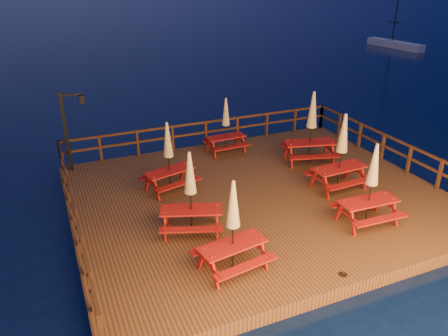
# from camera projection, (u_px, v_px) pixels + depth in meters

# --- Properties ---
(ground) EXTENTS (500.00, 500.00, 0.00)m
(ground) POSITION_uv_depth(u_px,v_px,m) (257.00, 205.00, 14.84)
(ground) COLOR black
(ground) RESTS_ON ground
(deck) EXTENTS (12.00, 10.00, 0.40)m
(deck) POSITION_uv_depth(u_px,v_px,m) (258.00, 199.00, 14.76)
(deck) COLOR #3F2414
(deck) RESTS_ON ground
(deck_piles) EXTENTS (11.44, 9.44, 1.40)m
(deck_piles) POSITION_uv_depth(u_px,v_px,m) (257.00, 212.00, 14.96)
(deck_piles) COLOR #341D10
(deck_piles) RESTS_ON ground
(railing) EXTENTS (11.80, 9.75, 1.10)m
(railing) POSITION_uv_depth(u_px,v_px,m) (236.00, 155.00, 15.84)
(railing) COLOR #341D10
(railing) RESTS_ON deck
(lamp_post) EXTENTS (0.85, 0.18, 3.00)m
(lamp_post) POSITION_uv_depth(u_px,v_px,m) (69.00, 124.00, 15.80)
(lamp_post) COLOR black
(lamp_post) RESTS_ON deck
(sailboat) EXTENTS (1.65, 6.56, 9.64)m
(sailboat) POSITION_uv_depth(u_px,v_px,m) (395.00, 44.00, 44.18)
(sailboat) COLOR silver
(sailboat) RESTS_ON ground
(picnic_table_0) EXTENTS (1.94, 1.68, 2.48)m
(picnic_table_0) POSITION_uv_depth(u_px,v_px,m) (233.00, 225.00, 10.50)
(picnic_table_0) COLOR maroon
(picnic_table_0) RESTS_ON deck
(picnic_table_1) EXTENTS (1.95, 1.63, 2.68)m
(picnic_table_1) POSITION_uv_depth(u_px,v_px,m) (341.00, 151.00, 14.50)
(picnic_table_1) COLOR maroon
(picnic_table_1) RESTS_ON deck
(picnic_table_2) EXTENTS (1.82, 1.52, 2.53)m
(picnic_table_2) POSITION_uv_depth(u_px,v_px,m) (371.00, 183.00, 12.49)
(picnic_table_2) COLOR maroon
(picnic_table_2) RESTS_ON deck
(picnic_table_3) EXTENTS (1.98, 1.77, 2.42)m
(picnic_table_3) POSITION_uv_depth(u_px,v_px,m) (168.00, 156.00, 14.48)
(picnic_table_3) COLOR maroon
(picnic_table_3) RESTS_ON deck
(picnic_table_4) EXTENTS (1.66, 1.38, 2.30)m
(picnic_table_4) POSITION_uv_depth(u_px,v_px,m) (226.00, 124.00, 17.57)
(picnic_table_4) COLOR maroon
(picnic_table_4) RESTS_ON deck
(picnic_table_5) EXTENTS (2.12, 1.94, 2.49)m
(picnic_table_5) POSITION_uv_depth(u_px,v_px,m) (190.00, 192.00, 12.06)
(picnic_table_5) COLOR maroon
(picnic_table_5) RESTS_ON deck
(picnic_table_6) EXTENTS (2.33, 2.08, 2.82)m
(picnic_table_6) POSITION_uv_depth(u_px,v_px,m) (311.00, 126.00, 16.52)
(picnic_table_6) COLOR maroon
(picnic_table_6) RESTS_ON deck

